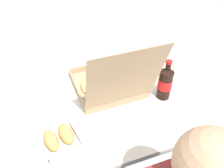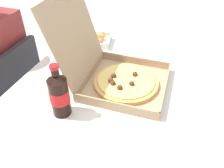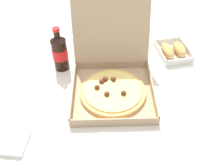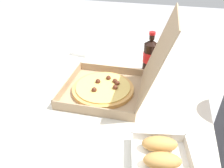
% 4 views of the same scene
% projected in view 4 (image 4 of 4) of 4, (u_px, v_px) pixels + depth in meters
% --- Properties ---
extents(dining_table, '(1.40, 0.92, 0.75)m').
position_uv_depth(dining_table, '(112.00, 96.00, 1.12)').
color(dining_table, silver).
rests_on(dining_table, ground_plane).
extents(pizza_box_open, '(0.37, 0.48, 0.38)m').
position_uv_depth(pizza_box_open, '(112.00, 83.00, 0.99)').
color(pizza_box_open, tan).
rests_on(pizza_box_open, dining_table).
extents(bread_side_box, '(0.19, 0.22, 0.06)m').
position_uv_depth(bread_side_box, '(161.00, 153.00, 0.70)').
color(bread_side_box, white).
rests_on(bread_side_box, dining_table).
extents(cola_bottle, '(0.07, 0.07, 0.22)m').
position_uv_depth(cola_bottle, '(150.00, 56.00, 1.14)').
color(cola_bottle, black).
rests_on(cola_bottle, dining_table).
extents(paper_menu, '(0.25, 0.21, 0.00)m').
position_uv_depth(paper_menu, '(161.00, 55.00, 1.35)').
color(paper_menu, white).
rests_on(paper_menu, dining_table).
extents(napkin_pile, '(0.12, 0.12, 0.02)m').
position_uv_depth(napkin_pile, '(82.00, 52.00, 1.38)').
color(napkin_pile, white).
rests_on(napkin_pile, dining_table).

